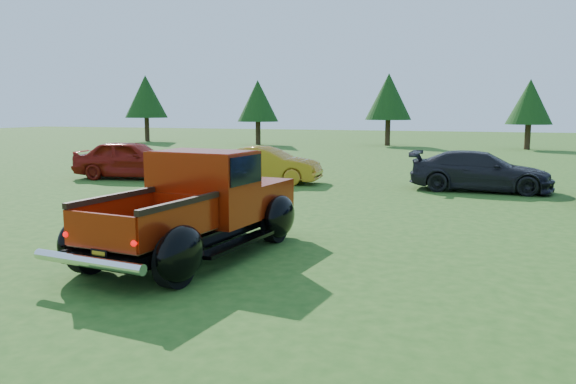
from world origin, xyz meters
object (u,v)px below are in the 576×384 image
Objects in this scene: tree_far_west at (146,97)px; tree_mid_left at (389,97)px; show_car_red at (132,159)px; tree_mid_right at (530,102)px; tree_west at (258,101)px; show_car_yellow at (266,165)px; show_car_grey at (480,171)px; pickup_truck at (204,204)px.

tree_far_west reaches higher than tree_mid_left.
tree_mid_left is at bearing -22.83° from show_car_red.
tree_mid_right is at bearing -43.24° from show_car_red.
tree_west reaches higher than show_car_red.
show_car_grey is at bearing -91.71° from show_car_yellow.
tree_mid_right reaches higher than show_car_grey.
tree_west is at bearing 18.46° from show_car_yellow.
pickup_truck is at bearing -86.24° from tree_mid_left.
tree_mid_right reaches higher than show_car_red.
tree_mid_right is 1.18× the size of show_car_yellow.
tree_west reaches higher than tree_mid_right.
pickup_truck is 11.41m from show_car_red.
tree_far_west is at bearing 51.92° from show_car_grey.
pickup_truck is at bearing -147.67° from show_car_red.
tree_west is 1.05× the size of tree_mid_right.
tree_west is (10.00, -1.00, -0.41)m from tree_far_west.
tree_mid_left is 31.02m from pickup_truck.
pickup_truck is 1.18× the size of show_car_grey.
show_car_red is at bearing -80.21° from tree_west.
tree_far_west is 1.23× the size of show_car_grey.
tree_mid_left is at bearing -6.18° from show_car_yellow.
tree_west reaches higher than show_car_grey.
show_car_red is at bearing 91.53° from show_car_yellow.
tree_far_west is 1.39× the size of show_car_yellow.
tree_west is 21.62m from show_car_yellow.
tree_mid_right is (28.00, -0.00, -0.55)m from tree_far_west.
tree_far_west is 25.36m from show_car_red.
show_car_yellow is at bearing -114.55° from tree_mid_right.
tree_far_west is at bearing 131.40° from pickup_truck.
tree_west is at bearing 0.82° from show_car_red.
show_car_yellow is at bearing -66.57° from tree_west.
tree_far_west is 19.03m from tree_mid_left.
tree_far_west is at bearing 23.42° from show_car_red.
tree_mid_left is at bearing 12.53° from tree_west.
tree_far_west reaches higher than show_car_red.
tree_mid_left is at bearing 3.01° from tree_far_west.
tree_mid_right is at bearing 83.09° from pickup_truck.
show_car_red is (-7.53, 8.57, -0.14)m from pickup_truck.
show_car_grey is at bearing -94.34° from show_car_red.
show_car_red is (-5.50, -22.28, -2.68)m from tree_mid_left.
tree_far_west is 1.04× the size of tree_mid_left.
tree_west is at bearing -167.47° from tree_mid_left.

